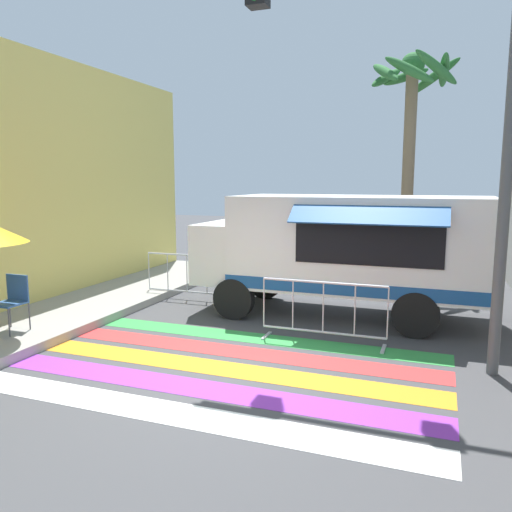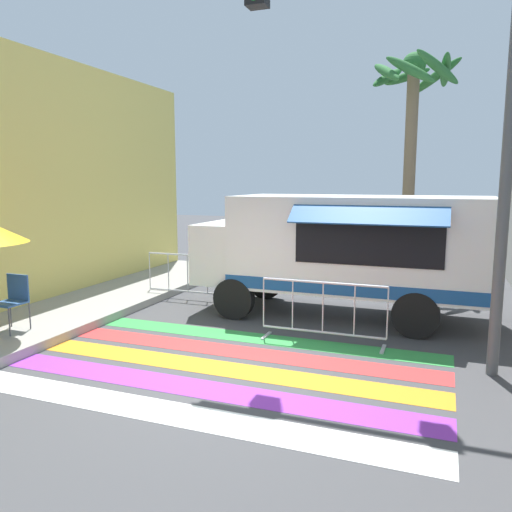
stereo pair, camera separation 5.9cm
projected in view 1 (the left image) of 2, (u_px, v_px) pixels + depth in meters
The scene contains 8 objects.
ground_plane at pixel (220, 372), 7.22m from camera, with size 60.00×60.00×0.00m, color #424244.
crosswalk_painted at pixel (224, 368), 7.36m from camera, with size 6.40×3.60×0.01m.
food_truck at pixel (337, 246), 10.06m from camera, with size 5.79×2.54×2.45m.
traffic_signal_pole at pixel (402, 29), 6.94m from camera, with size 4.66×0.29×6.71m.
folding_chair at pixel (13, 297), 8.64m from camera, with size 0.47×0.47×0.97m.
barricade_front at pixel (323, 313), 8.45m from camera, with size 2.16×0.44×1.07m.
barricade_side at pixel (187, 277), 11.58m from camera, with size 2.07×0.44×1.07m.
palm_tree at pixel (412, 115), 12.95m from camera, with size 2.37×2.46×6.00m.
Camera 1 is at (2.89, -6.28, 2.74)m, focal length 35.00 mm.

